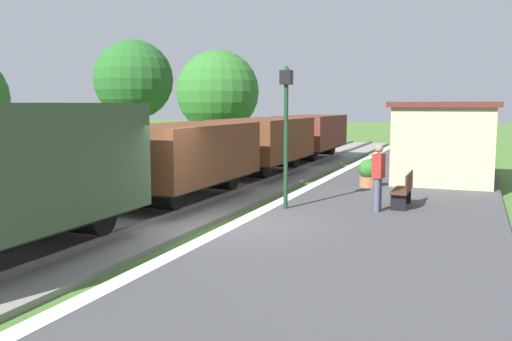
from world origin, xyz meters
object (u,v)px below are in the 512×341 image
(bench_near_hut, at_px, (404,189))
(lamp_post_near, at_px, (286,110))
(person_waiting, at_px, (378,175))
(potted_planter, at_px, (368,173))
(station_hut, at_px, (446,140))
(tree_field_left, at_px, (218,92))
(tree_trackside_far, at_px, (133,80))
(freight_train, at_px, (223,149))

(bench_near_hut, height_order, lamp_post_near, lamp_post_near)
(person_waiting, bearing_deg, bench_near_hut, -114.65)
(bench_near_hut, distance_m, potted_planter, 3.60)
(station_hut, height_order, person_waiting, station_hut)
(tree_field_left, bearing_deg, potted_planter, -46.05)
(station_hut, height_order, tree_field_left, tree_field_left)
(station_hut, distance_m, lamp_post_near, 8.59)
(station_hut, xyz_separation_m, bench_near_hut, (-0.69, -6.39, -0.93))
(bench_near_hut, xyz_separation_m, tree_trackside_far, (-12.71, 6.59, 3.31))
(freight_train, relative_size, lamp_post_near, 7.03)
(tree_trackside_far, relative_size, tree_field_left, 0.97)
(potted_planter, distance_m, lamp_post_near, 5.23)
(tree_trackside_far, bearing_deg, station_hut, -0.84)
(tree_trackside_far, bearing_deg, lamp_post_near, -38.84)
(station_hut, height_order, tree_trackside_far, tree_trackside_far)
(potted_planter, bearing_deg, bench_near_hut, -64.85)
(person_waiting, xyz_separation_m, tree_trackside_far, (-12.16, 7.46, 2.85))
(station_hut, bearing_deg, person_waiting, -99.69)
(lamp_post_near, xyz_separation_m, tree_trackside_far, (-9.86, 7.94, 1.23))
(freight_train, xyz_separation_m, tree_field_left, (-6.08, 12.48, 2.17))
(freight_train, xyz_separation_m, person_waiting, (5.56, -2.71, -0.30))
(station_hut, xyz_separation_m, lamp_post_near, (-3.54, -7.74, 1.15))
(station_hut, bearing_deg, freight_train, -146.21)
(station_hut, distance_m, bench_near_hut, 6.49)
(lamp_post_near, height_order, tree_trackside_far, tree_trackside_far)
(station_hut, xyz_separation_m, tree_trackside_far, (-13.40, 0.20, 2.38))
(lamp_post_near, bearing_deg, freight_train, 135.61)
(bench_near_hut, relative_size, tree_trackside_far, 0.26)
(bench_near_hut, distance_m, lamp_post_near, 3.78)
(station_hut, distance_m, potted_planter, 3.95)
(freight_train, distance_m, station_hut, 8.18)
(lamp_post_near, relative_size, tree_field_left, 0.61)
(lamp_post_near, bearing_deg, person_waiting, 11.67)
(freight_train, height_order, bench_near_hut, freight_train)
(tree_trackside_far, bearing_deg, bench_near_hut, -27.40)
(tree_trackside_far, distance_m, tree_field_left, 7.76)
(freight_train, bearing_deg, tree_field_left, 115.98)
(potted_planter, height_order, tree_field_left, tree_field_left)
(lamp_post_near, bearing_deg, tree_trackside_far, 141.16)
(person_waiting, distance_m, tree_field_left, 19.29)
(bench_near_hut, bearing_deg, potted_planter, 115.15)
(bench_near_hut, xyz_separation_m, lamp_post_near, (-2.85, -1.35, 2.08))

